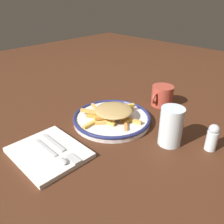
% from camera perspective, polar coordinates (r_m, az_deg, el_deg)
% --- Properties ---
extents(ground_plane, '(2.60, 2.60, 0.00)m').
position_cam_1_polar(ground_plane, '(0.81, -0.00, -2.32)').
color(ground_plane, '#442314').
extents(plate, '(0.27, 0.27, 0.02)m').
position_cam_1_polar(plate, '(0.81, -0.00, -1.57)').
color(plate, silver).
rests_on(plate, ground_plane).
extents(fries_heap, '(0.21, 0.21, 0.04)m').
position_cam_1_polar(fries_heap, '(0.79, 0.19, 0.10)').
color(fries_heap, '#F5BA5D').
rests_on(fries_heap, plate).
extents(napkin, '(0.17, 0.21, 0.01)m').
position_cam_1_polar(napkin, '(0.68, -15.06, -9.60)').
color(napkin, silver).
rests_on(napkin, ground_plane).
extents(fork, '(0.02, 0.18, 0.00)m').
position_cam_1_polar(fork, '(0.68, -12.62, -8.51)').
color(fork, silver).
rests_on(fork, napkin).
extents(spoon, '(0.02, 0.15, 0.01)m').
position_cam_1_polar(spoon, '(0.65, -13.57, -10.28)').
color(spoon, silver).
rests_on(spoon, napkin).
extents(water_glass, '(0.07, 0.07, 0.12)m').
position_cam_1_polar(water_glass, '(0.69, 14.18, -3.41)').
color(water_glass, silver).
rests_on(water_glass, ground_plane).
extents(coffee_mug, '(0.11, 0.08, 0.08)m').
position_cam_1_polar(coffee_mug, '(0.93, 12.11, 3.91)').
color(coffee_mug, '#B04334').
rests_on(coffee_mug, ground_plane).
extents(salt_shaker, '(0.03, 0.03, 0.08)m').
position_cam_1_polar(salt_shaker, '(0.71, 23.26, -5.65)').
color(salt_shaker, silver).
rests_on(salt_shaker, ground_plane).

